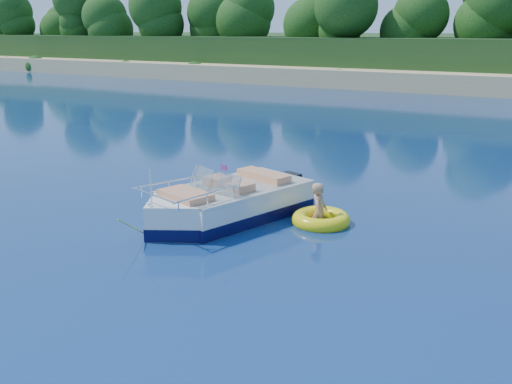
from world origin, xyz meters
TOP-DOWN VIEW (x-y plane):
  - ground at (0.00, 0.00)m, footprint 160.00×160.00m
  - motorboat at (-2.78, 1.66)m, footprint 3.07×5.63m
  - tow_tube at (-0.49, 2.63)m, footprint 1.82×1.82m
  - boy at (-0.57, 2.71)m, footprint 0.66×0.97m

SIDE VIEW (x-z plane):
  - ground at x=0.00m, z-range 0.00..0.00m
  - boy at x=-0.57m, z-range -0.87..0.87m
  - tow_tube at x=-0.49m, z-range -0.10..0.30m
  - motorboat at x=-2.78m, z-range -0.59..1.34m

